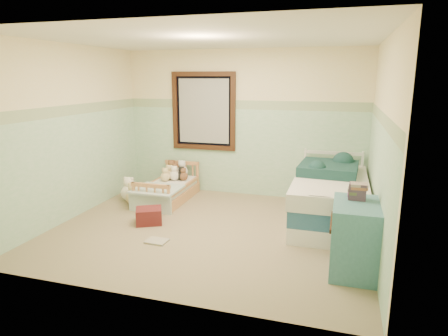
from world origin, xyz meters
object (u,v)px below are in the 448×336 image
(plush_floor_cream, at_px, (129,193))
(toddler_bed_frame, at_px, (168,195))
(plush_floor_tan, at_px, (134,197))
(twin_bed_frame, at_px, (329,215))
(floor_book, at_px, (157,241))
(dresser, at_px, (354,237))
(red_pillow, at_px, (149,216))

(plush_floor_cream, bearing_deg, toddler_bed_frame, 19.63)
(plush_floor_tan, distance_m, twin_bed_frame, 3.07)
(toddler_bed_frame, relative_size, twin_bed_frame, 0.69)
(floor_book, bearing_deg, dresser, 1.17)
(red_pillow, relative_size, floor_book, 1.35)
(toddler_bed_frame, xyz_separation_m, dresser, (2.95, -1.71, 0.29))
(plush_floor_tan, bearing_deg, floor_book, -50.57)
(plush_floor_cream, distance_m, twin_bed_frame, 3.26)
(twin_bed_frame, bearing_deg, red_pillow, -162.73)
(floor_book, bearing_deg, red_pillow, 127.67)
(plush_floor_cream, height_order, dresser, dresser)
(dresser, relative_size, red_pillow, 2.13)
(twin_bed_frame, bearing_deg, plush_floor_cream, 178.31)
(twin_bed_frame, distance_m, dresser, 1.45)
(twin_bed_frame, xyz_separation_m, red_pillow, (-2.45, -0.76, 0.00))
(plush_floor_cream, bearing_deg, twin_bed_frame, -1.69)
(toddler_bed_frame, bearing_deg, plush_floor_tan, -136.59)
(red_pillow, distance_m, floor_book, 0.70)
(toddler_bed_frame, height_order, red_pillow, red_pillow)
(plush_floor_tan, bearing_deg, red_pillow, -47.23)
(toddler_bed_frame, distance_m, floor_book, 1.75)
(plush_floor_cream, bearing_deg, floor_book, -49.80)
(toddler_bed_frame, bearing_deg, dresser, -30.07)
(toddler_bed_frame, xyz_separation_m, plush_floor_cream, (-0.61, -0.22, 0.06))
(toddler_bed_frame, relative_size, plush_floor_cream, 4.68)
(dresser, height_order, red_pillow, dresser)
(plush_floor_tan, xyz_separation_m, dresser, (3.38, -1.30, 0.25))
(plush_floor_tan, relative_size, floor_book, 0.96)
(plush_floor_tan, bearing_deg, twin_bed_frame, 1.67)
(toddler_bed_frame, relative_size, plush_floor_tan, 5.13)
(toddler_bed_frame, relative_size, floor_book, 4.94)
(dresser, bearing_deg, floor_book, 178.53)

